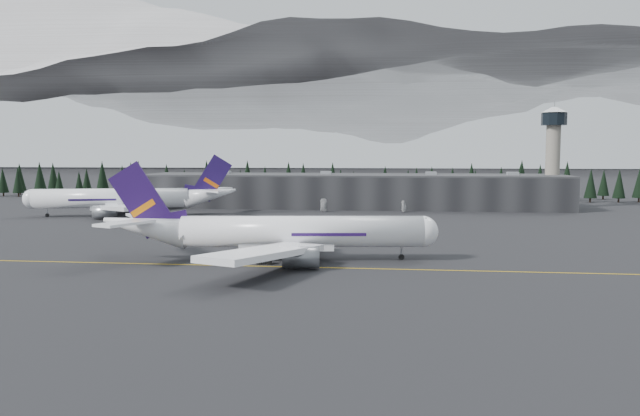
# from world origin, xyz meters

# --- Properties ---
(ground) EXTENTS (1400.00, 1400.00, 0.00)m
(ground) POSITION_xyz_m (0.00, 0.00, 0.00)
(ground) COLOR black
(ground) RESTS_ON ground
(taxiline) EXTENTS (400.00, 0.40, 0.02)m
(taxiline) POSITION_xyz_m (0.00, -2.00, 0.01)
(taxiline) COLOR gold
(taxiline) RESTS_ON ground
(terminal) EXTENTS (160.00, 30.00, 12.60)m
(terminal) POSITION_xyz_m (0.00, 125.00, 6.30)
(terminal) COLOR black
(terminal) RESTS_ON ground
(control_tower) EXTENTS (10.00, 10.00, 37.70)m
(control_tower) POSITION_xyz_m (75.00, 128.00, 23.41)
(control_tower) COLOR gray
(control_tower) RESTS_ON ground
(treeline) EXTENTS (360.00, 20.00, 15.00)m
(treeline) POSITION_xyz_m (0.00, 162.00, 7.50)
(treeline) COLOR black
(treeline) RESTS_ON ground
(mountain_ridge) EXTENTS (4400.00, 900.00, 420.00)m
(mountain_ridge) POSITION_xyz_m (0.00, 1000.00, 0.00)
(mountain_ridge) COLOR white
(mountain_ridge) RESTS_ON ground
(jet_main) EXTENTS (65.93, 60.55, 19.42)m
(jet_main) POSITION_xyz_m (-7.56, 5.06, 5.48)
(jet_main) COLOR white
(jet_main) RESTS_ON ground
(jet_parked) EXTENTS (68.11, 62.12, 20.38)m
(jet_parked) POSITION_xyz_m (-70.68, 82.88, 5.75)
(jet_parked) COLOR white
(jet_parked) RESTS_ON ground
(gse_vehicle_a) EXTENTS (2.57, 4.89, 1.31)m
(gse_vehicle_a) POSITION_xyz_m (-8.65, 104.58, 0.66)
(gse_vehicle_a) COLOR silver
(gse_vehicle_a) RESTS_ON ground
(gse_vehicle_b) EXTENTS (4.48, 3.22, 1.42)m
(gse_vehicle_b) POSITION_xyz_m (19.66, 105.79, 0.71)
(gse_vehicle_b) COLOR silver
(gse_vehicle_b) RESTS_ON ground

